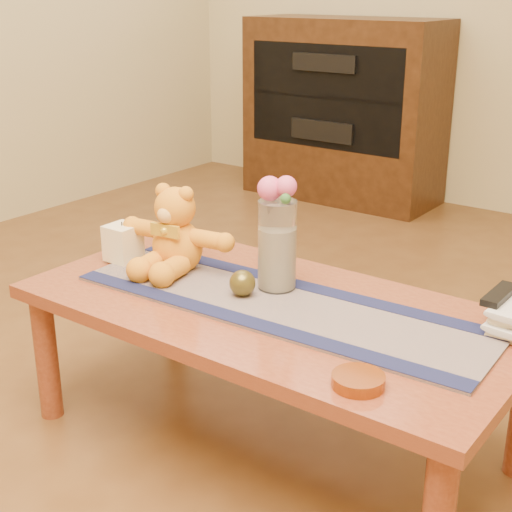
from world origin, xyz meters
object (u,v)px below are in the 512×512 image
Objects in this scene: glass_vase at (277,245)px; teddy_bear at (177,229)px; pillar_candle at (123,243)px; book_bottom at (498,319)px; bronze_ball at (242,283)px; amber_dish at (358,381)px; tv_remote at (500,295)px.

teddy_bear is at bearing -171.75° from glass_vase.
book_bottom is (1.12, 0.26, -0.05)m from pillar_candle.
bronze_ball is 0.62× the size of amber_dish.
teddy_bear reaches higher than pillar_candle.
tv_remote is (0.93, 0.20, -0.05)m from teddy_bear.
glass_vase is at bearing -167.13° from book_bottom.
pillar_candle is 0.48m from bronze_ball.
pillar_candle is 0.54m from glass_vase.
glass_vase is 0.61m from tv_remote.
book_bottom is 1.39× the size of tv_remote.
book_bottom is at bearing 22.57° from bronze_ball.
pillar_candle is 0.72× the size of tv_remote.
tv_remote is at bearing -93.00° from book_bottom.
bronze_ball is at bearing -0.53° from pillar_candle.
teddy_bear is 1.42× the size of glass_vase.
glass_vase is 0.63m from book_bottom.
book_bottom is 1.87× the size of amber_dish.
tv_remote is at bearing 4.18° from teddy_bear.
bronze_ball is (0.29, -0.06, -0.09)m from teddy_bear.
glass_vase is at bearing 0.35° from teddy_bear.
amber_dish is (-0.14, -0.50, 0.00)m from book_bottom.
glass_vase reaches higher than pillar_candle.
pillar_candle reaches higher than bronze_ball.
pillar_candle is 1.15m from tv_remote.
pillar_candle is 0.51× the size of book_bottom.
bronze_ball is (0.48, -0.00, -0.02)m from pillar_candle.
tv_remote is (0.64, 0.26, 0.04)m from bronze_ball.
amber_dish is at bearing -104.79° from tv_remote.
pillar_candle is at bearing 179.47° from bronze_ball.
bronze_ball is at bearing -157.44° from tv_remote.
tv_remote is (0.59, 0.15, -0.05)m from glass_vase.
amber_dish is at bearing -36.74° from glass_vase.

